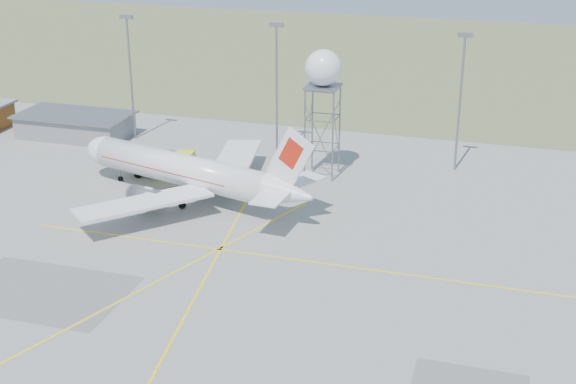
% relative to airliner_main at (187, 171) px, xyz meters
% --- Properties ---
extents(grass_strip, '(400.00, 120.00, 0.03)m').
position_rel_airliner_main_xyz_m(grass_strip, '(15.70, 96.37, -3.97)').
color(grass_strip, '#5A6F3D').
rests_on(grass_strip, ground).
extents(building_grey, '(19.00, 10.00, 3.90)m').
position_rel_airliner_main_xyz_m(building_grey, '(-29.30, 20.37, -2.01)').
color(building_grey, gray).
rests_on(building_grey, ground).
extents(mast_a, '(2.20, 0.50, 20.50)m').
position_rel_airliner_main_xyz_m(mast_a, '(-19.30, 22.37, 8.08)').
color(mast_a, slate).
rests_on(mast_a, ground).
extents(mast_b, '(2.20, 0.50, 20.50)m').
position_rel_airliner_main_xyz_m(mast_b, '(5.70, 22.37, 8.08)').
color(mast_b, slate).
rests_on(mast_b, ground).
extents(mast_c, '(2.20, 0.50, 20.50)m').
position_rel_airliner_main_xyz_m(mast_c, '(33.70, 22.37, 8.08)').
color(mast_c, slate).
rests_on(mast_c, ground).
extents(airliner_main, '(37.68, 35.75, 13.00)m').
position_rel_airliner_main_xyz_m(airliner_main, '(0.00, 0.00, 0.00)').
color(airliner_main, white).
rests_on(airliner_main, ground).
extents(radar_tower, '(5.15, 5.15, 18.64)m').
position_rel_airliner_main_xyz_m(radar_tower, '(15.18, 14.26, 6.48)').
color(radar_tower, slate).
rests_on(radar_tower, ground).
extents(fire_truck, '(9.55, 4.42, 3.72)m').
position_rel_airliner_main_xyz_m(fire_truck, '(-6.83, 7.42, -2.20)').
color(fire_truck, yellow).
rests_on(fire_truck, ground).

